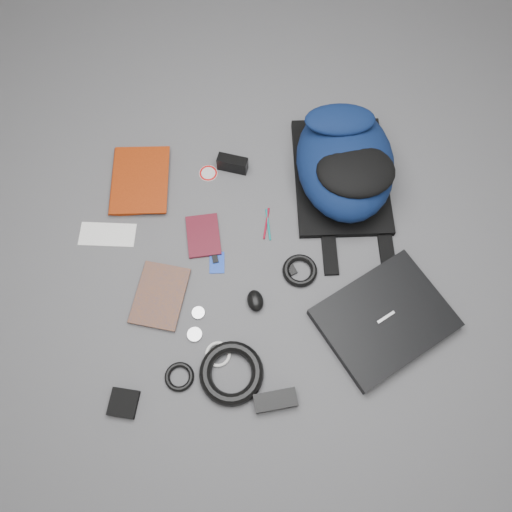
{
  "coord_description": "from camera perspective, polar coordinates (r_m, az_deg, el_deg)",
  "views": [
    {
      "loc": [
        -0.09,
        -0.66,
        1.65
      ],
      "look_at": [
        0.0,
        0.0,
        0.02
      ],
      "focal_mm": 35.0,
      "sensor_mm": 36.0,
      "label": 1
    }
  ],
  "objects": [
    {
      "name": "laptop",
      "position": [
        1.74,
        14.47,
        -6.96
      ],
      "size": [
        0.51,
        0.46,
        0.04
      ],
      "primitive_type": "cube",
      "rotation": [
        0.0,
        0.0,
        0.42
      ],
      "color": "black",
      "rests_on": "ground"
    },
    {
      "name": "power_cord_coil",
      "position": [
        1.65,
        -2.82,
        -13.21
      ],
      "size": [
        0.27,
        0.27,
        0.04
      ],
      "primitive_type": "torus",
      "rotation": [
        0.0,
        0.0,
        0.37
      ],
      "color": "black",
      "rests_on": "ground"
    },
    {
      "name": "id_badge",
      "position": [
        1.78,
        -4.48,
        -0.76
      ],
      "size": [
        0.06,
        0.09,
        0.0
      ],
      "primitive_type": "cube",
      "rotation": [
        0.0,
        0.0,
        -0.11
      ],
      "color": "#183DB5",
      "rests_on": "ground"
    },
    {
      "name": "power_brick",
      "position": [
        1.65,
        2.24,
        -16.16
      ],
      "size": [
        0.14,
        0.06,
        0.03
      ],
      "primitive_type": "cube",
      "rotation": [
        0.0,
        0.0,
        0.04
      ],
      "color": "black",
      "rests_on": "ground"
    },
    {
      "name": "pouch",
      "position": [
        1.7,
        -14.9,
        -15.93
      ],
      "size": [
        0.11,
        0.11,
        0.02
      ],
      "primitive_type": "cube",
      "rotation": [
        0.0,
        0.0,
        -0.29
      ],
      "color": "black",
      "rests_on": "ground"
    },
    {
      "name": "sticker_disc",
      "position": [
        1.95,
        -5.47,
        9.39
      ],
      "size": [
        0.09,
        0.09,
        0.0
      ],
      "primitive_type": "cylinder",
      "rotation": [
        0.0,
        0.0,
        -0.36
      ],
      "color": "silver",
      "rests_on": "ground"
    },
    {
      "name": "compact_camera",
      "position": [
        1.93,
        -2.69,
        10.48
      ],
      "size": [
        0.12,
        0.08,
        0.06
      ],
      "primitive_type": "cube",
      "rotation": [
        0.0,
        0.0,
        -0.39
      ],
      "color": "black",
      "rests_on": "ground"
    },
    {
      "name": "white_cable_coil",
      "position": [
        1.68,
        -4.37,
        -11.12
      ],
      "size": [
        0.09,
        0.09,
        0.01
      ],
      "primitive_type": "torus",
      "rotation": [
        0.0,
        0.0,
        0.07
      ],
      "color": "white",
      "rests_on": "ground"
    },
    {
      "name": "mouse",
      "position": [
        1.71,
        -0.08,
        -5.13
      ],
      "size": [
        0.06,
        0.08,
        0.04
      ],
      "primitive_type": "ellipsoid",
      "rotation": [
        0.0,
        0.0,
        0.08
      ],
      "color": "black",
      "rests_on": "ground"
    },
    {
      "name": "key_fob",
      "position": [
        1.76,
        4.09,
        -1.54
      ],
      "size": [
        0.04,
        0.05,
        0.01
      ],
      "primitive_type": "cube",
      "rotation": [
        0.0,
        0.0,
        0.33
      ],
      "color": "black",
      "rests_on": "ground"
    },
    {
      "name": "comic_book",
      "position": [
        1.78,
        -13.47,
        -3.95
      ],
      "size": [
        0.23,
        0.27,
        0.02
      ],
      "primitive_type": "imported",
      "rotation": [
        0.0,
        0.0,
        -0.33
      ],
      "color": "#B35A0C",
      "rests_on": "ground"
    },
    {
      "name": "headphone_left",
      "position": [
        1.72,
        -6.61,
        -6.47
      ],
      "size": [
        0.06,
        0.06,
        0.01
      ],
      "primitive_type": "cylinder",
      "rotation": [
        0.0,
        0.0,
        -0.37
      ],
      "color": "silver",
      "rests_on": "ground"
    },
    {
      "name": "usb_black",
      "position": [
        1.79,
        -4.76,
        0.02
      ],
      "size": [
        0.02,
        0.06,
        0.01
      ],
      "primitive_type": "cube",
      "rotation": [
        0.0,
        0.0,
        0.07
      ],
      "color": "black",
      "rests_on": "ground"
    },
    {
      "name": "earbud_coil",
      "position": [
        1.68,
        -8.75,
        -13.48
      ],
      "size": [
        0.11,
        0.11,
        0.02
      ],
      "primitive_type": "torus",
      "rotation": [
        0.0,
        0.0,
        -0.1
      ],
      "color": "black",
      "rests_on": "ground"
    },
    {
      "name": "ground",
      "position": [
        1.78,
        0.0,
        -0.24
      ],
      "size": [
        4.0,
        4.0,
        0.0
      ],
      "primitive_type": "plane",
      "color": "#4F4F51",
      "rests_on": "ground"
    },
    {
      "name": "pen_teal",
      "position": [
        1.83,
        1.41,
        3.61
      ],
      "size": [
        0.01,
        0.12,
        0.01
      ],
      "primitive_type": "cylinder",
      "rotation": [
        1.57,
        0.0,
        -0.03
      ],
      "color": "#0D7C7A",
      "rests_on": "ground"
    },
    {
      "name": "dvd_case",
      "position": [
        1.82,
        -6.04,
        2.33
      ],
      "size": [
        0.12,
        0.16,
        0.01
      ],
      "primitive_type": "cube",
      "rotation": [
        0.0,
        0.0,
        -0.01
      ],
      "color": "#430C16",
      "rests_on": "ground"
    },
    {
      "name": "headphone_right",
      "position": [
        1.7,
        -7.02,
        -8.9
      ],
      "size": [
        0.06,
        0.06,
        0.01
      ],
      "primitive_type": "cylinder",
      "rotation": [
        0.0,
        0.0,
        -0.13
      ],
      "color": "#B5B5B7",
      "rests_on": "ground"
    },
    {
      "name": "backpack",
      "position": [
        1.86,
        10.13,
        10.6
      ],
      "size": [
        0.43,
        0.58,
        0.23
      ],
      "primitive_type": null,
      "rotation": [
        0.0,
        0.0,
        -0.11
      ],
      "color": "#081333",
      "rests_on": "ground"
    },
    {
      "name": "pen_red",
      "position": [
        1.83,
        1.19,
        3.74
      ],
      "size": [
        0.04,
        0.12,
        0.01
      ],
      "primitive_type": "cylinder",
      "rotation": [
        1.57,
        0.0,
        -0.29
      ],
      "color": "maroon",
      "rests_on": "ground"
    },
    {
      "name": "envelope",
      "position": [
        1.9,
        -16.61,
        2.38
      ],
      "size": [
        0.22,
        0.13,
        0.0
      ],
      "primitive_type": "cube",
      "rotation": [
        0.0,
        0.0,
        -0.18
      ],
      "color": "white",
      "rests_on": "ground"
    },
    {
      "name": "textbook_red",
      "position": [
        1.98,
        -16.19,
        8.22
      ],
      "size": [
        0.25,
        0.31,
        0.03
      ],
      "primitive_type": "imported",
      "rotation": [
        0.0,
        0.0,
        -0.12
      ],
      "color": "maroon",
      "rests_on": "ground"
    },
    {
      "name": "cable_coil",
      "position": [
        1.76,
        5.03,
        -1.67
      ],
      "size": [
        0.16,
        0.16,
        0.02
      ],
      "primitive_type": "torus",
      "rotation": [
        0.0,
        0.0,
        0.43
      ],
      "color": "black",
      "rests_on": "ground"
    }
  ]
}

